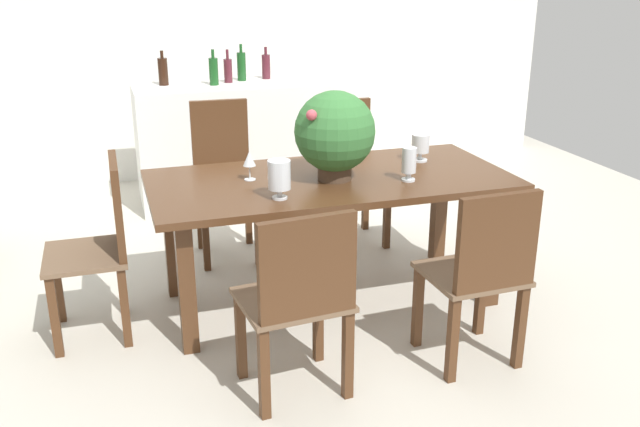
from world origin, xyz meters
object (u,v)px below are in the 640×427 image
at_px(wine_bottle_dark, 228,70).
at_px(flower_centerpiece, 335,133).
at_px(chair_near_right, 482,269).
at_px(wine_bottle_green, 241,66).
at_px(wine_glass, 249,160).
at_px(kitchen_counter, 249,142).
at_px(crystal_vase_right, 409,162).
at_px(chair_near_left, 300,295).
at_px(chair_head_end, 102,239).
at_px(dining_table, 330,193).
at_px(crystal_vase_left, 279,176).
at_px(wine_bottle_tall, 266,66).
at_px(wine_bottle_amber, 163,71).
at_px(crystal_vase_center_near, 420,145).
at_px(wine_bottle_clear, 214,71).
at_px(chair_far_left, 223,173).
at_px(chair_far_right, 350,165).

bearing_deg(wine_bottle_dark, flower_centerpiece, -84.88).
distance_m(chair_near_right, wine_bottle_green, 3.17).
relative_size(flower_centerpiece, wine_glass, 3.08).
xyz_separation_m(flower_centerpiece, kitchen_counter, (-0.05, 2.07, -0.54)).
distance_m(crystal_vase_right, wine_bottle_green, 2.40).
bearing_deg(chair_near_left, chair_head_end, -53.54).
height_order(chair_near_right, wine_glass, chair_near_right).
bearing_deg(dining_table, crystal_vase_left, -142.61).
bearing_deg(wine_glass, chair_near_left, -90.17).
bearing_deg(wine_bottle_tall, wine_glass, -106.07).
xyz_separation_m(flower_centerpiece, wine_bottle_dark, (-0.19, 2.14, 0.06)).
height_order(dining_table, chair_head_end, chair_head_end).
xyz_separation_m(chair_near_right, wine_bottle_amber, (-1.16, 3.03, 0.57)).
relative_size(dining_table, wine_bottle_amber, 7.49).
bearing_deg(kitchen_counter, wine_bottle_amber, 172.10).
height_order(kitchen_counter, wine_bottle_amber, wine_bottle_amber).
xyz_separation_m(crystal_vase_center_near, wine_bottle_clear, (-0.94, 1.84, 0.23)).
xyz_separation_m(crystal_vase_left, crystal_vase_right, (0.76, 0.08, -0.01)).
bearing_deg(wine_bottle_amber, chair_near_right, -69.02).
bearing_deg(chair_far_left, dining_table, -61.45).
xyz_separation_m(dining_table, wine_bottle_dark, (-0.18, 2.09, 0.42)).
distance_m(chair_near_right, flower_centerpiece, 1.10).
bearing_deg(kitchen_counter, wine_glass, -101.73).
relative_size(wine_bottle_dark, wine_bottle_tall, 1.01).
xyz_separation_m(chair_far_left, wine_bottle_clear, (0.14, 1.07, 0.53)).
height_order(flower_centerpiece, wine_glass, flower_centerpiece).
relative_size(wine_bottle_green, wine_bottle_dark, 1.12).
bearing_deg(flower_centerpiece, chair_near_left, -117.77).
xyz_separation_m(chair_head_end, crystal_vase_left, (0.90, -0.28, 0.35)).
xyz_separation_m(chair_near_left, wine_bottle_dark, (0.27, 3.00, 0.56)).
xyz_separation_m(chair_near_right, wine_bottle_clear, (-0.78, 2.92, 0.57)).
bearing_deg(wine_bottle_dark, chair_far_left, -103.15).
xyz_separation_m(chair_far_left, crystal_vase_left, (0.08, -1.22, 0.32)).
xyz_separation_m(dining_table, wine_bottle_clear, (-0.32, 2.00, 0.43)).
height_order(flower_centerpiece, wine_bottle_green, wine_bottle_green).
xyz_separation_m(crystal_vase_center_near, wine_bottle_tall, (-0.47, 2.03, 0.22)).
distance_m(dining_table, wine_bottle_clear, 2.07).
xyz_separation_m(dining_table, chair_near_right, (0.46, -0.92, -0.14)).
bearing_deg(wine_bottle_dark, crystal_vase_center_near, -67.20).
height_order(crystal_vase_left, kitchen_counter, kitchen_counter).
xyz_separation_m(chair_head_end, kitchen_counter, (1.22, 2.02, -0.05)).
bearing_deg(flower_centerpiece, crystal_vase_center_near, 18.10).
bearing_deg(crystal_vase_right, wine_bottle_dark, 104.12).
xyz_separation_m(chair_far_right, wine_bottle_amber, (-1.16, 1.18, 0.55)).
xyz_separation_m(chair_near_right, wine_bottle_dark, (-0.65, 3.00, 0.56)).
height_order(crystal_vase_right, wine_bottle_amber, wine_bottle_amber).
bearing_deg(chair_far_right, kitchen_counter, 113.56).
height_order(chair_near_right, chair_head_end, chair_head_end).
relative_size(wine_glass, wine_bottle_dark, 0.61).
height_order(chair_near_left, crystal_vase_center_near, crystal_vase_center_near).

